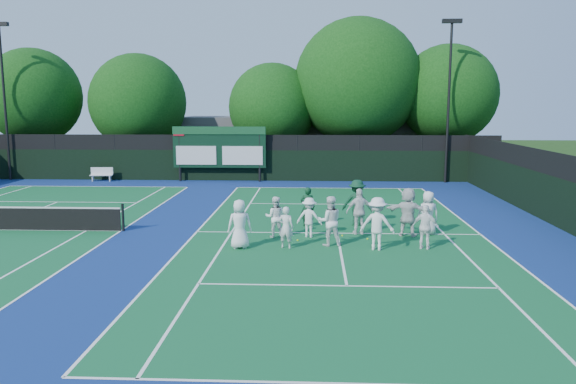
{
  "coord_description": "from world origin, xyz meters",
  "views": [
    {
      "loc": [
        -0.94,
        -20.27,
        4.94
      ],
      "look_at": [
        -2.0,
        3.0,
        1.3
      ],
      "focal_mm": 35.0,
      "sensor_mm": 36.0,
      "label": 1
    }
  ],
  "objects": [
    {
      "name": "tree_d",
      "position": [
        2.25,
        19.58,
        6.3
      ],
      "size": [
        8.73,
        8.73,
        10.89
      ],
      "color": "black",
      "rests_on": "ground"
    },
    {
      "name": "player_front_3",
      "position": [
        1.25,
        -1.41,
        0.91
      ],
      "size": [
        1.32,
        0.97,
        1.83
      ],
      "primitive_type": "imported",
      "rotation": [
        0.0,
        0.0,
        2.87
      ],
      "color": "white",
      "rests_on": "ground"
    },
    {
      "name": "tree_e",
      "position": [
        8.46,
        19.58,
        5.47
      ],
      "size": [
        6.83,
        6.83,
        9.07
      ],
      "color": "black",
      "rests_on": "ground"
    },
    {
      "name": "player_back_0",
      "position": [
        -2.36,
        0.27,
        0.78
      ],
      "size": [
        0.76,
        0.59,
        1.55
      ],
      "primitive_type": "imported",
      "rotation": [
        0.0,
        0.0,
        3.14
      ],
      "color": "white",
      "rests_on": "ground"
    },
    {
      "name": "tennis_ball_1",
      "position": [
        0.17,
        0.5,
        0.03
      ],
      "size": [
        0.07,
        0.07,
        0.07
      ],
      "primitive_type": "sphere",
      "color": "#CCEE1C",
      "rests_on": "ground"
    },
    {
      "name": "court_apron",
      "position": [
        -6.0,
        1.0,
        0.0
      ],
      "size": [
        34.0,
        32.0,
        0.01
      ],
      "primitive_type": "cube",
      "color": "navy",
      "rests_on": "ground"
    },
    {
      "name": "coach_left",
      "position": [
        -1.16,
        2.24,
        0.81
      ],
      "size": [
        0.63,
        0.45,
        1.63
      ],
      "primitive_type": "imported",
      "rotation": [
        0.0,
        0.0,
        3.03
      ],
      "color": "#0F391F",
      "rests_on": "ground"
    },
    {
      "name": "player_front_1",
      "position": [
        -1.87,
        -1.36,
        0.74
      ],
      "size": [
        0.61,
        0.48,
        1.48
      ],
      "primitive_type": "imported",
      "rotation": [
        0.0,
        0.0,
        2.89
      ],
      "color": "silver",
      "rests_on": "ground"
    },
    {
      "name": "near_court",
      "position": [
        0.0,
        1.0,
        0.01
      ],
      "size": [
        11.05,
        23.85,
        0.01
      ],
      "color": "#125B2E",
      "rests_on": "ground"
    },
    {
      "name": "scoreboard",
      "position": [
        -7.01,
        15.59,
        2.19
      ],
      "size": [
        6.0,
        0.21,
        3.55
      ],
      "color": "black",
      "rests_on": "ground"
    },
    {
      "name": "tree_c",
      "position": [
        -3.7,
        19.58,
        4.6
      ],
      "size": [
        6.14,
        6.14,
        7.83
      ],
      "color": "black",
      "rests_on": "ground"
    },
    {
      "name": "player_back_2",
      "position": [
        0.84,
        0.9,
        0.89
      ],
      "size": [
        1.1,
        0.61,
        1.78
      ],
      "primitive_type": "imported",
      "rotation": [
        0.0,
        0.0,
        3.32
      ],
      "color": "silver",
      "rests_on": "ground"
    },
    {
      "name": "player_front_4",
      "position": [
        2.93,
        -1.26,
        0.78
      ],
      "size": [
        0.99,
        0.69,
        1.56
      ],
      "primitive_type": "imported",
      "rotation": [
        0.0,
        0.0,
        2.76
      ],
      "color": "white",
      "rests_on": "ground"
    },
    {
      "name": "tennis_ball_4",
      "position": [
        0.78,
        1.72,
        0.03
      ],
      "size": [
        0.07,
        0.07,
        0.07
      ],
      "primitive_type": "sphere",
      "color": "#CCEE1C",
      "rests_on": "ground"
    },
    {
      "name": "light_pole_right",
      "position": [
        7.5,
        15.7,
        6.3
      ],
      "size": [
        1.2,
        0.3,
        10.12
      ],
      "color": "black",
      "rests_on": "ground"
    },
    {
      "name": "player_back_4",
      "position": [
        3.44,
        0.95,
        0.85
      ],
      "size": [
        0.89,
        0.64,
        1.69
      ],
      "primitive_type": "imported",
      "rotation": [
        0.0,
        0.0,
        3.27
      ],
      "color": "white",
      "rests_on": "ground"
    },
    {
      "name": "player_front_0",
      "position": [
        -3.47,
        -1.43,
        0.86
      ],
      "size": [
        0.95,
        0.73,
        1.72
      ],
      "primitive_type": "imported",
      "rotation": [
        0.0,
        0.0,
        3.39
      ],
      "color": "white",
      "rests_on": "ground"
    },
    {
      "name": "tree_a",
      "position": [
        -20.84,
        19.58,
        5.35
      ],
      "size": [
        6.79,
        6.79,
        8.92
      ],
      "color": "black",
      "rests_on": "ground"
    },
    {
      "name": "coach_right",
      "position": [
        0.86,
        2.53,
        0.95
      ],
      "size": [
        1.33,
        0.91,
        1.89
      ],
      "primitive_type": "imported",
      "rotation": [
        0.0,
        0.0,
        2.96
      ],
      "color": "#0F3A23",
      "rests_on": "ground"
    },
    {
      "name": "tree_b",
      "position": [
        -13.28,
        19.58,
        4.92
      ],
      "size": [
        6.83,
        6.83,
        8.52
      ],
      "color": "black",
      "rests_on": "ground"
    },
    {
      "name": "ground",
      "position": [
        0.0,
        0.0,
        0.0
      ],
      "size": [
        120.0,
        120.0,
        0.0
      ],
      "primitive_type": "plane",
      "color": "#19380F",
      "rests_on": "ground"
    },
    {
      "name": "tennis_ball_0",
      "position": [
        -1.5,
        -0.32,
        0.03
      ],
      "size": [
        0.07,
        0.07,
        0.07
      ],
      "primitive_type": "sphere",
      "color": "#CCEE1C",
      "rests_on": "ground"
    },
    {
      "name": "player_back_1",
      "position": [
        -1.08,
        0.35,
        0.75
      ],
      "size": [
        1.07,
        0.76,
        1.5
      ],
      "primitive_type": "imported",
      "rotation": [
        0.0,
        0.0,
        2.91
      ],
      "color": "white",
      "rests_on": "ground"
    },
    {
      "name": "tennis_ball_5",
      "position": [
        1.08,
        0.03,
        0.03
      ],
      "size": [
        0.07,
        0.07,
        0.07
      ],
      "primitive_type": "sphere",
      "color": "#CCEE1C",
      "rests_on": "ground"
    },
    {
      "name": "back_fence",
      "position": [
        -6.0,
        16.0,
        1.36
      ],
      "size": [
        34.0,
        0.08,
        3.0
      ],
      "color": "black",
      "rests_on": "ground"
    },
    {
      "name": "player_back_3",
      "position": [
        2.64,
        0.68,
        0.93
      ],
      "size": [
        1.81,
        1.02,
        1.86
      ],
      "primitive_type": "imported",
      "rotation": [
        0.0,
        0.0,
        2.85
      ],
      "color": "silver",
      "rests_on": "ground"
    },
    {
      "name": "player_front_2",
      "position": [
        -0.35,
        -0.9,
        0.89
      ],
      "size": [
        0.94,
        0.78,
        1.77
      ],
      "primitive_type": "imported",
      "rotation": [
        0.0,
        0.0,
        3.28
      ],
      "color": "white",
      "rests_on": "ground"
    },
    {
      "name": "clubhouse",
      "position": [
        -2.0,
        24.0,
        2.0
      ],
      "size": [
        18.0,
        6.0,
        4.0
      ],
      "primitive_type": "cube",
      "color": "#545459",
      "rests_on": "ground"
    },
    {
      "name": "bench",
      "position": [
        -14.71,
        15.37,
        0.48
      ],
      "size": [
        1.45,
        0.51,
        0.9
      ],
      "color": "silver",
      "rests_on": "ground"
    },
    {
      "name": "light_pole_left",
      "position": [
        -21.0,
        15.7,
        6.3
      ],
      "size": [
        1.2,
        0.3,
        10.12
      ],
      "color": "black",
      "rests_on": "ground"
    }
  ]
}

